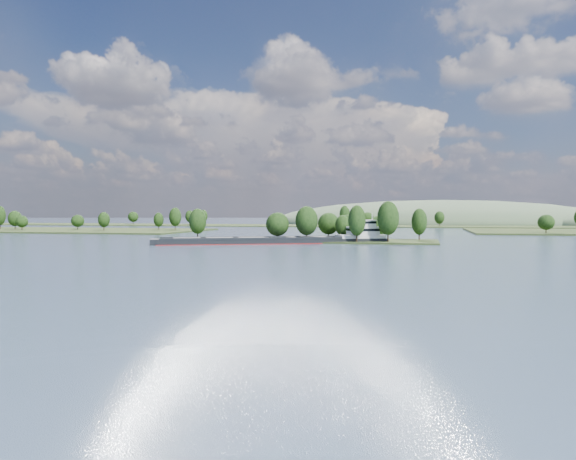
# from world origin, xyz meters

# --- Properties ---
(ground) EXTENTS (1800.00, 1800.00, 0.00)m
(ground) POSITION_xyz_m (0.00, 120.00, 0.00)
(ground) COLOR #384A61
(ground) RESTS_ON ground
(tree_island) EXTENTS (100.00, 30.00, 15.89)m
(tree_island) POSITION_xyz_m (5.86, 178.64, 4.37)
(tree_island) COLOR #253216
(tree_island) RESTS_ON ground
(back_shoreline) EXTENTS (900.00, 60.00, 16.43)m
(back_shoreline) POSITION_xyz_m (6.74, 399.77, 0.70)
(back_shoreline) COLOR #253216
(back_shoreline) RESTS_ON ground
(hill_west) EXTENTS (320.00, 160.00, 44.00)m
(hill_west) POSITION_xyz_m (60.00, 500.00, 0.00)
(hill_west) COLOR #46593D
(hill_west) RESTS_ON ground
(cargo_barge) EXTENTS (81.84, 43.31, 11.50)m
(cargo_barge) POSITION_xyz_m (-2.97, 165.26, 1.45)
(cargo_barge) COLOR black
(cargo_barge) RESTS_ON ground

